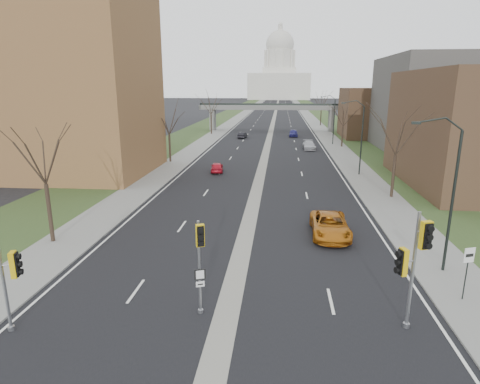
% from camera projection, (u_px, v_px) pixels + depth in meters
% --- Properties ---
extents(ground, '(700.00, 700.00, 0.00)m').
position_uv_depth(ground, '(226.00, 318.00, 18.46)').
color(ground, black).
rests_on(ground, ground).
extents(road_surface, '(20.00, 600.00, 0.01)m').
position_uv_depth(road_surface, '(275.00, 112.00, 162.73)').
color(road_surface, black).
rests_on(road_surface, ground).
extents(median_strip, '(1.20, 600.00, 0.02)m').
position_uv_depth(median_strip, '(275.00, 112.00, 162.73)').
color(median_strip, gray).
rests_on(median_strip, ground).
extents(sidewalk_right, '(4.00, 600.00, 0.12)m').
position_uv_depth(sidewalk_right, '(305.00, 112.00, 161.55)').
color(sidewalk_right, gray).
rests_on(sidewalk_right, ground).
extents(sidewalk_left, '(4.00, 600.00, 0.12)m').
position_uv_depth(sidewalk_left, '(246.00, 112.00, 163.88)').
color(sidewalk_left, gray).
rests_on(sidewalk_left, ground).
extents(grass_verge_right, '(8.00, 600.00, 0.10)m').
position_uv_depth(grass_verge_right, '(320.00, 113.00, 160.97)').
color(grass_verge_right, '#2A3E1C').
rests_on(grass_verge_right, ground).
extents(grass_verge_left, '(8.00, 600.00, 0.10)m').
position_uv_depth(grass_verge_left, '(232.00, 112.00, 164.47)').
color(grass_verge_left, '#2A3E1C').
rests_on(grass_verge_left, ground).
extents(apartment_building, '(25.00, 16.00, 22.00)m').
position_uv_depth(apartment_building, '(40.00, 80.00, 47.03)').
color(apartment_building, olive).
rests_on(apartment_building, ground).
extents(commercial_block_mid, '(18.00, 22.00, 15.00)m').
position_uv_depth(commercial_block_mid, '(443.00, 105.00, 63.84)').
color(commercial_block_mid, '#4F4C48').
rests_on(commercial_block_mid, ground).
extents(commercial_block_far, '(14.00, 14.00, 10.00)m').
position_uv_depth(commercial_block_far, '(377.00, 113.00, 82.37)').
color(commercial_block_far, brown).
rests_on(commercial_block_far, ground).
extents(pedestrian_bridge, '(34.00, 3.00, 6.45)m').
position_uv_depth(pedestrian_bridge, '(271.00, 110.00, 94.17)').
color(pedestrian_bridge, slate).
rests_on(pedestrian_bridge, ground).
extents(capitol, '(48.00, 42.00, 55.75)m').
position_uv_depth(capitol, '(279.00, 76.00, 321.48)').
color(capitol, silver).
rests_on(capitol, ground).
extents(streetlight_near, '(2.61, 0.20, 8.70)m').
position_uv_depth(streetlight_near, '(443.00, 152.00, 21.39)').
color(streetlight_near, black).
rests_on(streetlight_near, sidewalk_right).
extents(streetlight_mid, '(2.61, 0.20, 8.70)m').
position_uv_depth(streetlight_mid, '(356.00, 116.00, 46.39)').
color(streetlight_mid, black).
rests_on(streetlight_mid, sidewalk_right).
extents(streetlight_far, '(2.61, 0.20, 8.70)m').
position_uv_depth(streetlight_far, '(330.00, 106.00, 71.40)').
color(streetlight_far, black).
rests_on(streetlight_far, sidewalk_right).
extents(tree_left_a, '(7.20, 7.20, 9.40)m').
position_uv_depth(tree_left_a, '(41.00, 146.00, 25.72)').
color(tree_left_a, '#382B21').
rests_on(tree_left_a, sidewalk_left).
extents(tree_left_b, '(6.75, 6.75, 8.81)m').
position_uv_depth(tree_left_b, '(168.00, 117.00, 54.68)').
color(tree_left_b, '#382B21').
rests_on(tree_left_b, sidewalk_left).
extents(tree_left_c, '(7.65, 7.65, 9.99)m').
position_uv_depth(tree_left_c, '(211.00, 102.00, 87.17)').
color(tree_left_c, '#382B21').
rests_on(tree_left_c, sidewalk_left).
extents(tree_right_a, '(7.20, 7.20, 9.40)m').
position_uv_depth(tree_right_a, '(398.00, 128.00, 36.66)').
color(tree_right_a, '#382B21').
rests_on(tree_right_a, sidewalk_right).
extents(tree_right_b, '(6.30, 6.30, 8.22)m').
position_uv_depth(tree_right_b, '(344.00, 113.00, 68.61)').
color(tree_right_b, '#382B21').
rests_on(tree_right_b, sidewalk_right).
extents(tree_right_c, '(7.65, 7.65, 9.99)m').
position_uv_depth(tree_right_c, '(322.00, 99.00, 106.77)').
color(tree_right_c, '#382B21').
rests_on(tree_right_c, sidewalk_right).
extents(signal_pole_left, '(0.87, 1.12, 5.18)m').
position_uv_depth(signal_pole_left, '(3.00, 260.00, 16.54)').
color(signal_pole_left, gray).
rests_on(signal_pole_left, ground).
extents(signal_pole_median, '(0.65, 0.77, 4.58)m').
position_uv_depth(signal_pole_median, '(200.00, 252.00, 17.86)').
color(signal_pole_median, gray).
rests_on(signal_pole_median, ground).
extents(signal_pole_right, '(1.18, 0.90, 5.37)m').
position_uv_depth(signal_pole_right, '(413.00, 256.00, 16.65)').
color(signal_pole_right, gray).
rests_on(signal_pole_right, ground).
extents(speed_limit_sign, '(0.57, 0.23, 2.74)m').
position_uv_depth(speed_limit_sign, '(468.00, 264.00, 19.41)').
color(speed_limit_sign, black).
rests_on(speed_limit_sign, sidewalk_right).
extents(car_left_near, '(1.90, 3.78, 1.24)m').
position_uv_depth(car_left_near, '(217.00, 167.00, 49.76)').
color(car_left_near, red).
rests_on(car_left_near, ground).
extents(car_left_far, '(1.78, 3.85, 1.22)m').
position_uv_depth(car_left_far, '(242.00, 135.00, 82.23)').
color(car_left_far, black).
rests_on(car_left_far, ground).
extents(car_right_near, '(2.60, 5.59, 1.55)m').
position_uv_depth(car_right_near, '(330.00, 225.00, 28.51)').
color(car_right_near, '#B36413').
rests_on(car_right_near, ground).
extents(car_right_mid, '(2.14, 4.91, 1.40)m').
position_uv_depth(car_right_mid, '(309.00, 145.00, 67.63)').
color(car_right_mid, '#ABADB3').
rests_on(car_right_mid, ground).
extents(car_right_far, '(1.86, 4.44, 1.50)m').
position_uv_depth(car_right_far, '(293.00, 133.00, 84.79)').
color(car_right_far, navy).
rests_on(car_right_far, ground).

